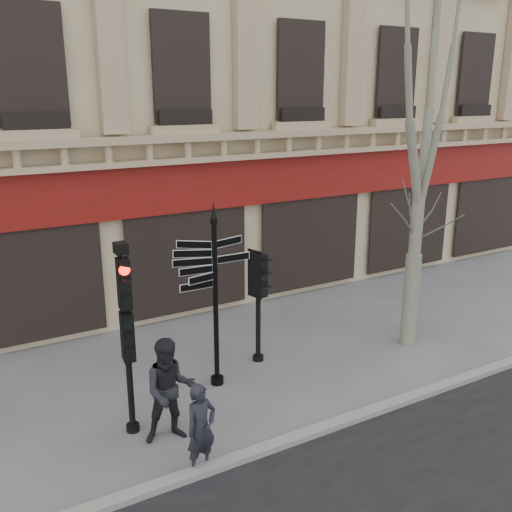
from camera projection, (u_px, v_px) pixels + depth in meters
The scene contains 8 objects.
ground at pixel (287, 396), 11.60m from camera, with size 80.00×80.00×0.00m, color #56565A.
kerb at pixel (328, 427), 10.42m from camera, with size 80.00×0.25×0.12m, color gray.
fingerpost at pixel (215, 265), 11.36m from camera, with size 1.91×1.91×3.92m.
traffic_signal_main at pixel (125, 316), 9.78m from camera, with size 0.42×0.32×3.55m.
traffic_signal_secondary at pixel (258, 287), 12.64m from camera, with size 0.49×0.40×2.55m.
plane_tree at pixel (428, 80), 12.30m from camera, with size 3.32×3.32×8.82m.
pedestrian_a at pixel (201, 429), 9.11m from camera, with size 0.56×0.37×1.55m, color black.
pedestrian_b at pixel (170, 390), 9.91m from camera, with size 0.93×0.73×1.92m, color black.
Camera 1 is at (-5.72, -8.65, 5.96)m, focal length 40.00 mm.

